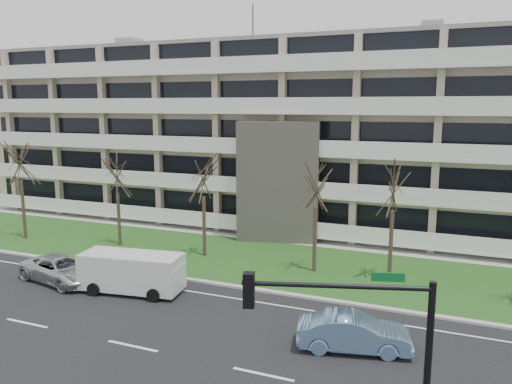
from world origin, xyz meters
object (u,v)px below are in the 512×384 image
at_px(white_van, 133,269).
at_px(traffic_signal, 364,347).
at_px(silver_pickup, 62,269).
at_px(blue_sedan, 354,332).

distance_m(white_van, traffic_signal, 17.02).
xyz_separation_m(silver_pickup, traffic_signal, (18.96, -8.94, 3.08)).
relative_size(white_van, traffic_signal, 0.98).
xyz_separation_m(white_van, traffic_signal, (14.13, -9.15, 2.54)).
distance_m(blue_sedan, traffic_signal, 7.92).
distance_m(silver_pickup, blue_sedan, 17.46).
height_order(silver_pickup, traffic_signal, traffic_signal).
bearing_deg(blue_sedan, traffic_signal, 179.23).
xyz_separation_m(silver_pickup, white_van, (4.83, 0.20, 0.54)).
height_order(white_van, traffic_signal, traffic_signal).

